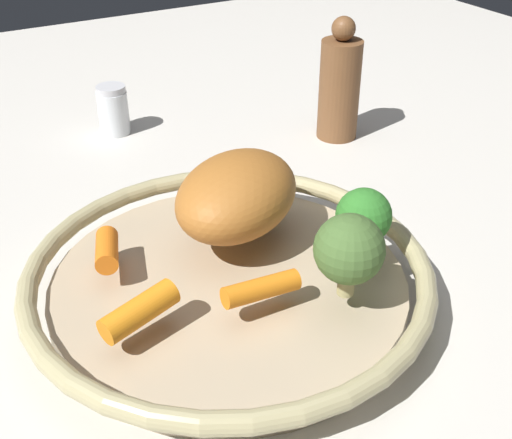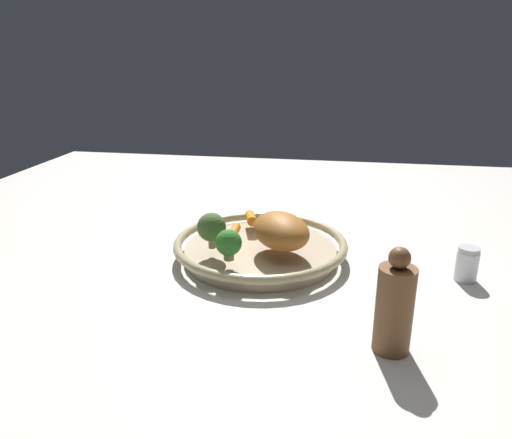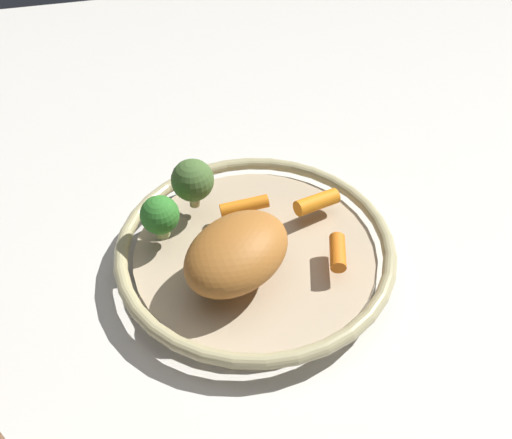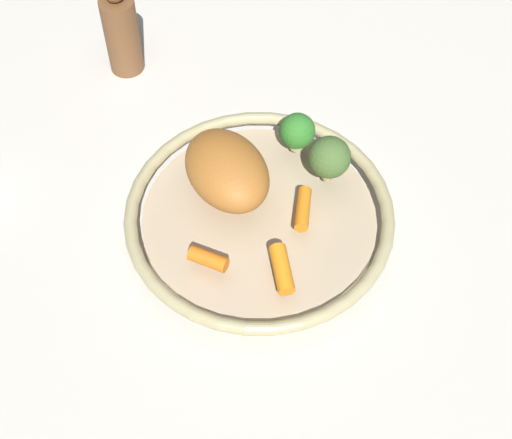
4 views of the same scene
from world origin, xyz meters
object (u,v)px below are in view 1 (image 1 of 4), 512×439
(salt_shaker, at_px, (113,110))
(baby_carrot_center, at_px, (107,250))
(broccoli_floret_mid, at_px, (364,217))
(baby_carrot_left, at_px, (262,288))
(baby_carrot_near_rim, at_px, (139,311))
(serving_bowl, at_px, (229,280))
(roast_chicken_piece, at_px, (237,195))
(broccoli_floret_small, at_px, (349,250))
(pepper_mill, at_px, (340,86))

(salt_shaker, bearing_deg, baby_carrot_center, -109.82)
(baby_carrot_center, relative_size, broccoli_floret_mid, 0.86)
(baby_carrot_left, height_order, baby_carrot_center, same)
(baby_carrot_near_rim, bearing_deg, broccoli_floret_mid, -0.97)
(serving_bowl, bearing_deg, roast_chicken_piece, 53.49)
(broccoli_floret_small, bearing_deg, salt_shaker, 93.31)
(baby_carrot_left, height_order, pepper_mill, pepper_mill)
(serving_bowl, xyz_separation_m, broccoli_floret_small, (0.06, -0.08, 0.06))
(baby_carrot_near_rim, xyz_separation_m, broccoli_floret_small, (0.16, -0.05, 0.03))
(serving_bowl, relative_size, salt_shaker, 5.39)
(serving_bowl, distance_m, roast_chicken_piece, 0.08)
(roast_chicken_piece, height_order, baby_carrot_left, roast_chicken_piece)
(roast_chicken_piece, relative_size, baby_carrot_near_rim, 2.23)
(broccoli_floret_small, height_order, pepper_mill, pepper_mill)
(broccoli_floret_small, bearing_deg, baby_carrot_center, 136.99)
(baby_carrot_left, relative_size, broccoli_floret_small, 0.91)
(baby_carrot_left, xyz_separation_m, pepper_mill, (0.29, 0.29, 0.02))
(broccoli_floret_mid, bearing_deg, baby_carrot_center, 154.54)
(baby_carrot_center, bearing_deg, broccoli_floret_mid, -25.46)
(serving_bowl, distance_m, salt_shaker, 0.39)
(baby_carrot_left, height_order, broccoli_floret_mid, broccoli_floret_mid)
(roast_chicken_piece, xyz_separation_m, pepper_mill, (0.25, 0.19, -0.01))
(pepper_mill, bearing_deg, broccoli_floret_mid, -122.36)
(baby_carrot_center, distance_m, pepper_mill, 0.42)
(salt_shaker, bearing_deg, broccoli_floret_small, -86.69)
(serving_bowl, relative_size, pepper_mill, 2.24)
(serving_bowl, relative_size, roast_chicken_piece, 2.55)
(roast_chicken_piece, relative_size, salt_shaker, 2.12)
(salt_shaker, height_order, pepper_mill, pepper_mill)
(broccoli_floret_mid, bearing_deg, roast_chicken_piece, 131.86)
(serving_bowl, height_order, baby_carrot_near_rim, baby_carrot_near_rim)
(roast_chicken_piece, distance_m, broccoli_floret_mid, 0.12)
(pepper_mill, bearing_deg, baby_carrot_left, -134.29)
(baby_carrot_center, height_order, broccoli_floret_small, broccoli_floret_small)
(roast_chicken_piece, distance_m, salt_shaker, 0.35)
(baby_carrot_left, relative_size, broccoli_floret_mid, 1.11)
(broccoli_floret_mid, bearing_deg, baby_carrot_left, -171.66)
(salt_shaker, relative_size, pepper_mill, 0.41)
(pepper_mill, bearing_deg, serving_bowl, -140.43)
(baby_carrot_near_rim, bearing_deg, roast_chicken_piece, 32.83)
(broccoli_floret_small, bearing_deg, baby_carrot_near_rim, 162.76)
(serving_bowl, height_order, broccoli_floret_small, broccoli_floret_small)
(roast_chicken_piece, height_order, baby_carrot_near_rim, roast_chicken_piece)
(broccoli_floret_mid, relative_size, salt_shaker, 0.88)
(baby_carrot_center, bearing_deg, pepper_mill, 25.93)
(baby_carrot_near_rim, distance_m, salt_shaker, 0.45)
(serving_bowl, xyz_separation_m, baby_carrot_left, (0.00, -0.06, 0.03))
(baby_carrot_near_rim, height_order, baby_carrot_center, baby_carrot_near_rim)
(broccoli_floret_mid, height_order, broccoli_floret_small, broccoli_floret_small)
(serving_bowl, xyz_separation_m, baby_carrot_center, (-0.09, 0.05, 0.03))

